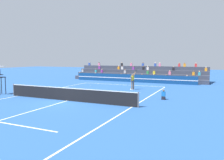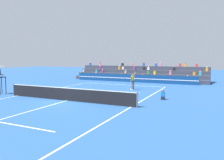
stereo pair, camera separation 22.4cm
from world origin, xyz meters
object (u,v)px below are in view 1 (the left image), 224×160
(ball_kid_courtside, at_px, (163,96))
(umpire_chair, at_px, (0,76))
(tennis_ball, at_px, (90,86))
(tennis_player, at_px, (133,81))

(ball_kid_courtside, bearing_deg, umpire_chair, -165.67)
(ball_kid_courtside, xyz_separation_m, tennis_ball, (-10.05, 5.31, -0.30))
(tennis_player, bearing_deg, umpire_chair, -141.72)
(tennis_player, bearing_deg, tennis_ball, 171.78)
(umpire_chair, relative_size, ball_kid_courtside, 3.16)
(tennis_player, relative_size, tennis_ball, 34.38)
(tennis_player, bearing_deg, ball_kid_courtside, -46.52)
(ball_kid_courtside, height_order, tennis_ball, ball_kid_courtside)
(ball_kid_courtside, xyz_separation_m, tennis_player, (-4.24, 4.47, 0.65))
(ball_kid_courtside, height_order, tennis_player, tennis_player)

